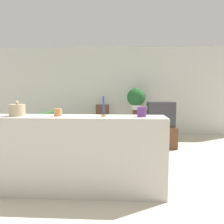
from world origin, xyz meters
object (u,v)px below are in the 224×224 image
television (160,114)px  decorative_bowl (17,110)px  potted_plant (136,98)px  couch (59,136)px  wooden_chair (102,119)px

television → decorative_bowl: size_ratio=3.11×
television → potted_plant: size_ratio=1.04×
television → couch: bearing=-171.6°
couch → potted_plant: 2.50m
potted_plant → decorative_bowl: potted_plant is taller
couch → decorative_bowl: 2.27m
couch → potted_plant: size_ratio=2.64×
television → wooden_chair: (-1.52, 1.01, -0.28)m
wooden_chair → decorative_bowl: 3.61m
couch → decorative_bowl: decorative_bowl is taller
television → decorative_bowl: (-2.33, -2.46, 0.32)m
potted_plant → wooden_chair: bearing=-177.1°
couch → potted_plant: bearing=36.8°
potted_plant → television: bearing=-63.3°
television → wooden_chair: bearing=146.6°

